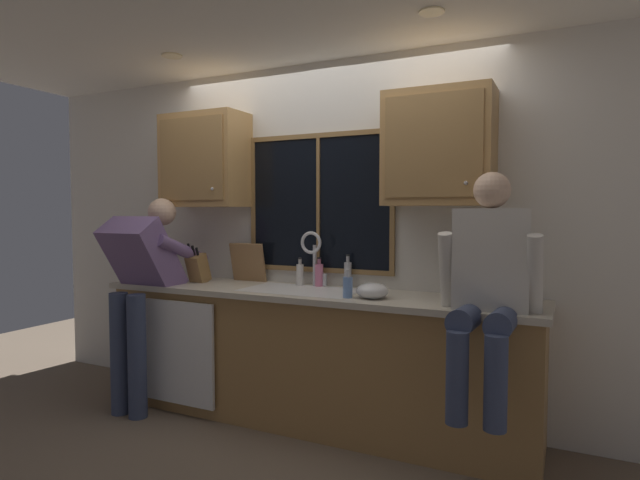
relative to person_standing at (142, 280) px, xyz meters
The scene contains 25 objects.
back_wall 1.42m from the person_standing, 29.19° to the left, with size 5.43×0.12×2.55m, color silver.
ceiling_downlight_left 1.61m from the person_standing, ahead, with size 0.14×0.14×0.01m, color #FFEAB2.
ceiling_downlight_right 2.64m from the person_standing, ahead, with size 0.14×0.14×0.01m, color #FFEAB2.
window_glass 1.42m from the person_standing, 27.84° to the left, with size 1.10×0.02×0.95m, color black.
window_frame_top 1.67m from the person_standing, 27.45° to the left, with size 1.17×0.02×0.04m, color olive.
window_frame_bottom 1.30m from the person_standing, 27.45° to the left, with size 1.17×0.02×0.04m, color olive.
window_frame_left 1.01m from the person_standing, 45.68° to the left, with size 0.04×0.02×0.95m, color olive.
window_frame_right 1.91m from the person_standing, 19.19° to the left, with size 0.04×0.02×0.95m, color olive.
window_mullion_center 1.41m from the person_standing, 27.38° to the left, with size 0.02×0.02×0.95m, color olive.
lower_cabinet_run 1.36m from the person_standing, 15.09° to the left, with size 3.03×0.58×0.88m, color #A07744.
countertop 1.25m from the person_standing, 14.20° to the left, with size 3.09×0.62×0.04m, color beige.
dishwasher_front 0.61m from the person_standing, ahead, with size 0.60×0.02×0.74m, color white.
upper_cabinet_left 1.03m from the person_standing, 62.11° to the left, with size 0.67×0.36×0.72m.
upper_cabinet_right 2.30m from the person_standing, 12.20° to the left, with size 0.67×0.36×0.72m.
sink 1.20m from the person_standing, 15.36° to the left, with size 0.80×0.46×0.21m.
faucet 1.28m from the person_standing, 23.19° to the left, with size 0.18×0.09×0.40m.
person_standing is the anchor object (origin of this frame).
person_sitting_on_counter 2.44m from the person_standing, ahead, with size 0.54×0.61×1.26m.
knife_block 0.42m from the person_standing, 51.04° to the left, with size 0.12×0.18×0.32m.
cutting_board 0.79m from the person_standing, 43.14° to the left, with size 0.30×0.02×0.30m, color #997047.
mixing_bowl 1.73m from the person_standing, ahead, with size 0.20×0.20×0.10m, color silver.
soap_dispenser 1.58m from the person_standing, ahead, with size 0.06×0.07×0.18m.
bottle_green_glass 1.30m from the person_standing, 23.89° to the left, with size 0.06×0.06×0.21m.
bottle_tall_clear 1.51m from the person_standing, 21.57° to the left, with size 0.05×0.05×0.24m.
bottle_amber_small 1.16m from the person_standing, 26.39° to the left, with size 0.05×0.05×0.21m.
Camera 1 is at (1.61, -3.44, 1.46)m, focal length 29.06 mm.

